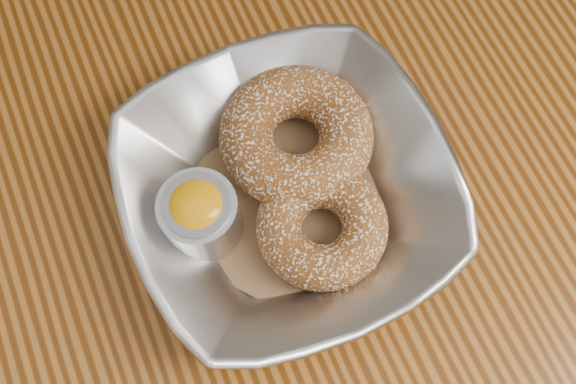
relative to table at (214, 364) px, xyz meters
name	(u,v)px	position (x,y,z in m)	size (l,w,h in m)	color
table	(214,364)	(0.00, 0.00, 0.00)	(1.20, 0.80, 0.75)	brown
serving_bowl	(288,193)	(0.10, 0.07, 0.13)	(0.23, 0.23, 0.06)	#B1B4B9
parchment	(288,202)	(0.10, 0.07, 0.11)	(0.14, 0.14, 0.00)	brown
donut_back	(296,136)	(0.12, 0.11, 0.13)	(0.11, 0.11, 0.04)	brown
donut_front	(322,226)	(0.11, 0.04, 0.13)	(0.09, 0.09, 0.03)	brown
ramekin	(200,215)	(0.03, 0.07, 0.14)	(0.05, 0.05, 0.06)	#B1B4B9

